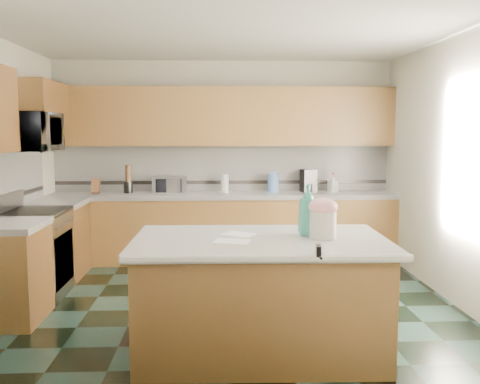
{
  "coord_description": "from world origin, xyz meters",
  "views": [
    {
      "loc": [
        -0.1,
        -5.11,
        1.74
      ],
      "look_at": [
        0.15,
        0.35,
        1.12
      ],
      "focal_mm": 40.0,
      "sensor_mm": 36.0,
      "label": 1
    }
  ],
  "objects": [
    {
      "name": "floor",
      "position": [
        0.0,
        0.0,
        0.0
      ],
      "size": [
        4.6,
        4.6,
        0.0
      ],
      "primitive_type": "plane",
      "color": "black",
      "rests_on": "ground"
    },
    {
      "name": "ceiling",
      "position": [
        0.0,
        0.0,
        2.7
      ],
      "size": [
        4.6,
        4.6,
        0.0
      ],
      "primitive_type": "plane",
      "color": "white",
      "rests_on": "ground"
    },
    {
      "name": "wall_back",
      "position": [
        0.0,
        2.32,
        1.35
      ],
      "size": [
        4.6,
        0.04,
        2.7
      ],
      "primitive_type": "cube",
      "color": "beige",
      "rests_on": "ground"
    },
    {
      "name": "wall_front",
      "position": [
        0.0,
        -2.32,
        1.35
      ],
      "size": [
        4.6,
        0.04,
        2.7
      ],
      "primitive_type": "cube",
      "color": "beige",
      "rests_on": "ground"
    },
    {
      "name": "wall_right",
      "position": [
        2.32,
        0.0,
        1.35
      ],
      "size": [
        0.04,
        4.6,
        2.7
      ],
      "primitive_type": "cube",
      "color": "beige",
      "rests_on": "ground"
    },
    {
      "name": "back_base_cab",
      "position": [
        0.0,
        2.0,
        0.43
      ],
      "size": [
        4.6,
        0.6,
        0.86
      ],
      "primitive_type": "cube",
      "color": "#351F0E",
      "rests_on": "ground"
    },
    {
      "name": "back_countertop",
      "position": [
        0.0,
        2.0,
        0.89
      ],
      "size": [
        4.6,
        0.64,
        0.06
      ],
      "primitive_type": "cube",
      "color": "white",
      "rests_on": "back_base_cab"
    },
    {
      "name": "back_upper_cab",
      "position": [
        0.0,
        2.13,
        1.94
      ],
      "size": [
        4.6,
        0.33,
        0.78
      ],
      "primitive_type": "cube",
      "color": "#351F0E",
      "rests_on": "wall_back"
    },
    {
      "name": "back_backsplash",
      "position": [
        0.0,
        2.29,
        1.24
      ],
      "size": [
        4.6,
        0.02,
        0.63
      ],
      "primitive_type": "cube",
      "color": "silver",
      "rests_on": "back_countertop"
    },
    {
      "name": "back_accent_band",
      "position": [
        0.0,
        2.28,
        1.04
      ],
      "size": [
        4.6,
        0.01,
        0.05
      ],
      "primitive_type": "cube",
      "color": "black",
      "rests_on": "back_countertop"
    },
    {
      "name": "left_base_cab_rear",
      "position": [
        -2.0,
        1.29,
        0.43
      ],
      "size": [
        0.6,
        0.82,
        0.86
      ],
      "primitive_type": "cube",
      "color": "#351F0E",
      "rests_on": "ground"
    },
    {
      "name": "left_counter_rear",
      "position": [
        -2.0,
        1.29,
        0.89
      ],
      "size": [
        0.64,
        0.82,
        0.06
      ],
      "primitive_type": "cube",
      "color": "white",
      "rests_on": "left_base_cab_rear"
    },
    {
      "name": "left_base_cab_front",
      "position": [
        -2.0,
        -0.24,
        0.43
      ],
      "size": [
        0.6,
        0.72,
        0.86
      ],
      "primitive_type": "cube",
      "color": "#351F0E",
      "rests_on": "ground"
    },
    {
      "name": "left_counter_front",
      "position": [
        -2.0,
        -0.24,
        0.89
      ],
      "size": [
        0.64,
        0.72,
        0.06
      ],
      "primitive_type": "cube",
      "color": "white",
      "rests_on": "left_base_cab_front"
    },
    {
      "name": "left_backsplash",
      "position": [
        -2.29,
        0.55,
        1.24
      ],
      "size": [
        0.02,
        2.3,
        0.63
      ],
      "primitive_type": "cube",
      "color": "silver",
      "rests_on": "wall_left"
    },
    {
      "name": "left_accent_band",
      "position": [
        -2.28,
        0.55,
        1.04
      ],
      "size": [
        0.01,
        2.3,
        0.05
      ],
      "primitive_type": "cube",
      "color": "black",
      "rests_on": "wall_left"
    },
    {
      "name": "left_upper_cab_rear",
      "position": [
        -2.13,
        1.42,
        1.94
      ],
      "size": [
        0.33,
        1.09,
        0.78
      ],
      "primitive_type": "cube",
      "color": "#351F0E",
      "rests_on": "wall_left"
    },
    {
      "name": "range_body",
      "position": [
        -2.0,
        0.5,
        0.44
      ],
      "size": [
        0.6,
        0.76,
        0.88
      ],
      "primitive_type": "cube",
      "color": "#B7B7BC",
      "rests_on": "ground"
    },
    {
      "name": "range_oven_door",
      "position": [
        -1.71,
        0.5,
        0.4
      ],
      "size": [
        0.02,
        0.68,
        0.55
      ],
      "primitive_type": "cube",
      "color": "black",
      "rests_on": "range_body"
    },
    {
      "name": "range_cooktop",
      "position": [
        -2.0,
        0.5,
        0.9
      ],
      "size": [
        0.62,
        0.78,
        0.04
      ],
      "primitive_type": "cube",
      "color": "black",
      "rests_on": "range_body"
    },
    {
      "name": "range_handle",
      "position": [
        -1.68,
        0.5,
        0.78
      ],
      "size": [
        0.02,
        0.66,
        0.02
      ],
      "primitive_type": "cylinder",
      "rotation": [
        1.57,
        0.0,
        0.0
      ],
      "color": "#B7B7BC",
      "rests_on": "range_body"
    },
    {
      "name": "range_backguard",
      "position": [
        -2.26,
        0.5,
        1.02
      ],
      "size": [
        0.06,
        0.76,
        0.18
      ],
      "primitive_type": "cube",
      "color": "#B7B7BC",
      "rests_on": "range_body"
    },
    {
      "name": "microwave",
      "position": [
        -2.0,
        0.5,
        1.73
      ],
      "size": [
        0.5,
        0.73,
        0.41
      ],
      "primitive_type": "imported",
      "rotation": [
        0.0,
        0.0,
        1.57
      ],
      "color": "#B7B7BC",
      "rests_on": "wall_left"
    },
    {
      "name": "island_base",
      "position": [
        0.24,
        -1.05,
        0.43
      ],
      "size": [
        1.88,
        1.1,
        0.86
      ],
      "primitive_type": "cube",
      "rotation": [
        0.0,
        0.0,
        -0.02
      ],
      "color": "#351F0E",
      "rests_on": "ground"
    },
    {
      "name": "island_top",
      "position": [
        0.24,
        -1.05,
        0.89
      ],
      "size": [
        1.98,
        1.2,
        0.06
      ],
      "primitive_type": "cube",
      "rotation": [
        0.0,
        0.0,
        -0.02
      ],
      "color": "white",
      "rests_on": "island_base"
    },
    {
      "name": "island_bullnose",
      "position": [
        0.24,
        -1.63,
        0.89
      ],
      "size": [
        1.95,
        0.11,
        0.06
      ],
      "primitive_type": "cylinder",
      "rotation": [
        0.0,
        1.57,
        -0.02
      ],
      "color": "white",
      "rests_on": "island_base"
    },
    {
      "name": "treat_jar",
      "position": [
        0.72,
        -1.1,
        1.03
      ],
      "size": [
        0.27,
        0.27,
        0.21
      ],
      "primitive_type": "cylinder",
      "rotation": [
        0.0,
        0.0,
        -0.42
      ],
      "color": "silver",
      "rests_on": "island_top"
    },
    {
      "name": "treat_jar_lid",
      "position": [
        0.72,
        -1.1,
        1.17
      ],
      "size": [
        0.22,
        0.22,
        0.14
      ],
      "primitive_type": "ellipsoid",
      "color": "pink",
      "rests_on": "treat_jar"
    },
    {
      "name": "treat_jar_knob",
      "position": [
        0.72,
        -1.1,
        1.21
      ],
      "size": [
        0.07,
        0.03,
        0.03
      ],
      "primitive_type": "cylinder",
      "rotation": [
        0.0,
        1.57,
        0.0
      ],
      "color": "tan",
      "rests_on": "treat_jar_lid"
    },
    {
      "name": "treat_jar_knob_end_l",
      "position": [
        0.68,
        -1.1,
        1.21
      ],
      "size": [
        0.04,
        0.04,
        0.04
      ],
      "primitive_type": "sphere",
      "color": "tan",
      "rests_on": "treat_jar_lid"
    },
    {
      "name": "treat_jar_knob_end_r",
      "position": [
        0.76,
        -1.1,
        1.21
      ],
      "size": [
        0.04,
        0.04,
        0.04
      ],
      "primitive_type": "sphere",
      "color": "tan",
      "rests_on": "treat_jar_lid"
    },
    {
      "name": "soap_bottle_island",
      "position": [
        0.63,
        -0.95,
        1.12
      ],
      "size": [
        0.18,
        0.18,
        0.41
      ],
      "primitive_type": "imported",
      "rotation": [
        0.0,
        0.0,
        -0.2
      ],
      "color": "teal",
      "rests_on": "island_top"
    },
    {
      "name": "paper_sheet_a",
      "position": [
        0.02,
        -1.17,
        0.92
      ],
      "size": [
        0.3,
        0.25,
        0.0
      ],
      "primitive_type": "cube",
      "rotation": [
        0.0,
        0.0,
        -0.22
      ],
      "color": "white",
      "rests_on": "island_top"
    },
    {
      "name": "paper_sheet_b",
      "position": [
        0.09,
        -0.9,
        0.92
      ],
      "size": [
        0.31,
        0.29,
        0.0
      ],
      "primitive_type": "cube",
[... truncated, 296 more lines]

